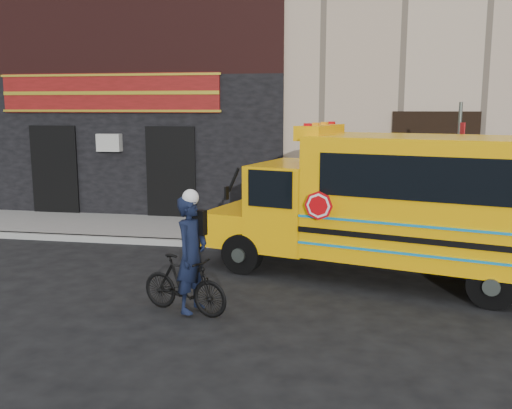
{
  "coord_description": "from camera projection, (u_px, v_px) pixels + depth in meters",
  "views": [
    {
      "loc": [
        2.08,
        -10.08,
        3.29
      ],
      "look_at": [
        -0.1,
        1.85,
        1.19
      ],
      "focal_mm": 40.0,
      "sensor_mm": 36.0,
      "label": 1
    }
  ],
  "objects": [
    {
      "name": "bicycle",
      "position": [
        184.0,
        284.0,
        9.11
      ],
      "size": [
        1.63,
        0.9,
        0.95
      ],
      "primitive_type": "imported",
      "rotation": [
        0.0,
        0.0,
        1.26
      ],
      "color": "black",
      "rests_on": "ground"
    },
    {
      "name": "building",
      "position": [
        302.0,
        23.0,
        19.79
      ],
      "size": [
        20.0,
        10.7,
        12.0
      ],
      "color": "tan",
      "rests_on": "sidewalk"
    },
    {
      "name": "school_bus",
      "position": [
        398.0,
        202.0,
        10.74
      ],
      "size": [
        7.22,
        3.87,
        2.92
      ],
      "color": "black",
      "rests_on": "ground"
    },
    {
      "name": "sidewalk",
      "position": [
        275.0,
        232.0,
        14.66
      ],
      "size": [
        40.0,
        3.0,
        0.15
      ],
      "primitive_type": "cube",
      "color": "slate",
      "rests_on": "ground"
    },
    {
      "name": "ground",
      "position": [
        243.0,
        283.0,
        10.7
      ],
      "size": [
        120.0,
        120.0,
        0.0
      ],
      "primitive_type": "plane",
      "color": "black",
      "rests_on": "ground"
    },
    {
      "name": "cyclist",
      "position": [
        192.0,
        257.0,
        9.0
      ],
      "size": [
        0.6,
        0.77,
        1.86
      ],
      "primitive_type": "imported",
      "rotation": [
        0.0,
        0.0,
        1.31
      ],
      "color": "black",
      "rests_on": "ground"
    },
    {
      "name": "sign_pole",
      "position": [
        457.0,
        175.0,
        12.08
      ],
      "size": [
        0.11,
        0.29,
        3.37
      ],
      "color": "#48514B",
      "rests_on": "ground"
    },
    {
      "name": "curb",
      "position": [
        266.0,
        246.0,
        13.21
      ],
      "size": [
        40.0,
        0.2,
        0.15
      ],
      "primitive_type": "cube",
      "color": "gray",
      "rests_on": "ground"
    }
  ]
}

